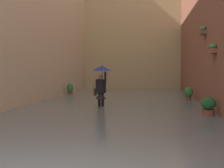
{
  "coord_description": "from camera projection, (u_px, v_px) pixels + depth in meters",
  "views": [
    {
      "loc": [
        -1.59,
        3.8,
        1.8
      ],
      "look_at": [
        0.24,
        -9.98,
        1.12
      ],
      "focal_mm": 47.88,
      "sensor_mm": 36.0,
      "label": 1
    }
  ],
  "objects": [
    {
      "name": "flood_water",
      "position": [
        118.0,
        105.0,
        14.27
      ],
      "size": [
        8.64,
        26.62,
        0.19
      ],
      "primitive_type": "cube",
      "color": "slate",
      "rests_on": "ground_plane"
    },
    {
      "name": "potted_plant_far_left",
      "position": [
        208.0,
        108.0,
        10.42
      ],
      "size": [
        0.52,
        0.52,
        0.82
      ],
      "color": "brown",
      "rests_on": "ground_plane"
    },
    {
      "name": "potted_plant_near_left",
      "position": [
        189.0,
        94.0,
        15.4
      ],
      "size": [
        0.45,
        0.45,
        0.9
      ],
      "color": "brown",
      "rests_on": "ground_plane"
    },
    {
      "name": "ground_plane",
      "position": [
        118.0,
        107.0,
        14.27
      ],
      "size": [
        60.0,
        60.0,
        0.0
      ],
      "primitive_type": "plane",
      "color": "slate"
    },
    {
      "name": "building_facade_far",
      "position": [
        133.0,
        20.0,
        25.08
      ],
      "size": [
        11.44,
        1.8,
        11.83
      ],
      "primitive_type": "cube",
      "color": "tan",
      "rests_on": "ground_plane"
    },
    {
      "name": "person_wading",
      "position": [
        101.0,
        79.0,
        12.95
      ],
      "size": [
        0.92,
        0.92,
        2.03
      ],
      "color": "#2D2319",
      "rests_on": "ground_plane"
    },
    {
      "name": "potted_plant_mid_right",
      "position": [
        70.0,
        90.0,
        19.06
      ],
      "size": [
        0.39,
        0.39,
        0.93
      ],
      "color": "#9E563D",
      "rests_on": "ground_plane"
    }
  ]
}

